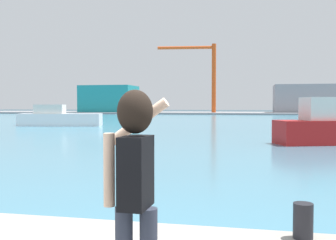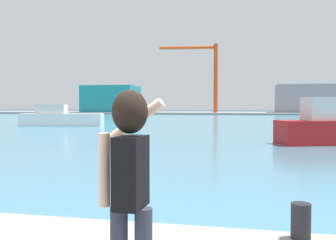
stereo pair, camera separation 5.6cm
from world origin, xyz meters
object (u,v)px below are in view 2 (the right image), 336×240
person_photographer (130,176)px  warehouse_right (309,99)px  harbor_bollard (301,221)px  warehouse_left (111,99)px  boat_moored (60,118)px  port_crane (208,69)px

person_photographer → warehouse_right: size_ratio=0.12×
person_photographer → warehouse_right: 94.49m
harbor_bollard → warehouse_left: size_ratio=0.03×
person_photographer → warehouse_right: warehouse_right is taller
harbor_bollard → boat_moored: bearing=121.7°
harbor_bollard → warehouse_left: warehouse_left is taller
harbor_bollard → boat_moored: 38.02m
harbor_bollard → boat_moored: size_ratio=0.05×
warehouse_left → port_crane: 25.35m
person_photographer → harbor_bollard: person_photographer is taller
warehouse_left → port_crane: (24.35, -2.12, 6.71)m
warehouse_left → port_crane: size_ratio=0.81×
person_photographer → port_crane: (-9.53, 88.57, 8.71)m
warehouse_right → port_crane: size_ratio=0.94×
harbor_bollard → warehouse_right: bearing=82.6°
boat_moored → warehouse_right: 67.25m
warehouse_right → harbor_bollard: bearing=-97.4°
person_photographer → warehouse_right: bearing=-6.1°
harbor_bollard → port_crane: 87.75m
boat_moored → warehouse_left: warehouse_left is taller
harbor_bollard → port_crane: port_crane is taller
person_photographer → port_crane: 89.50m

